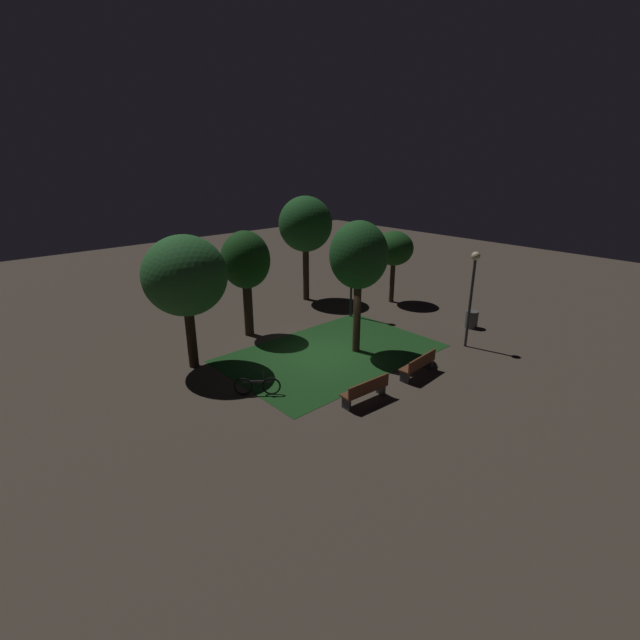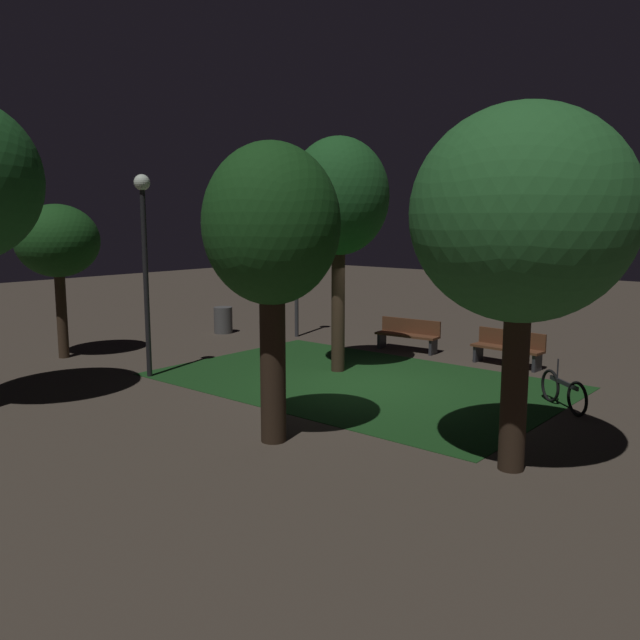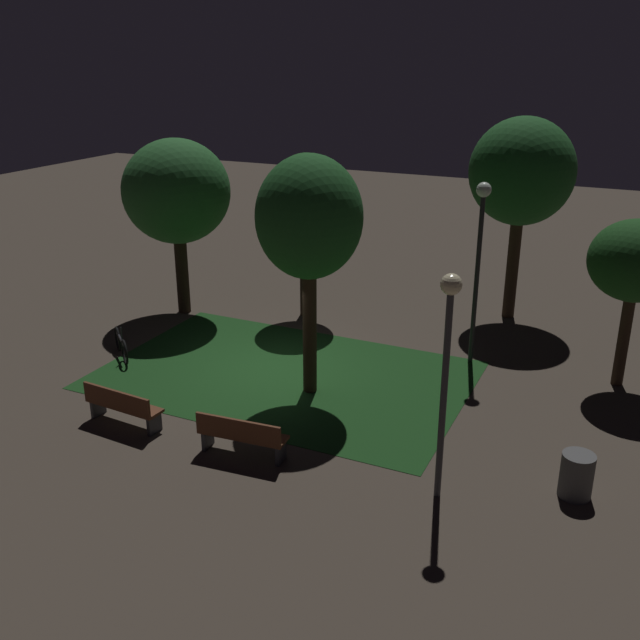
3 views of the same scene
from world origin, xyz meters
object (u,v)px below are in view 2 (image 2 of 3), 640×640
Objects in this scene: bench_lawn_edge at (509,347)px; tree_back_left at (57,242)px; lamp_post_plaza_west at (144,241)px; bicycle at (563,391)px; tree_tall_center at (339,199)px; tree_back_right at (271,229)px; trash_bin at (223,320)px; bench_front_left at (408,334)px; tree_left_canopy at (522,216)px; lamp_post_near_wall at (296,244)px.

bench_lawn_edge is 0.46× the size of tree_back_left.
lamp_post_plaza_west is 9.46m from bicycle.
tree_tall_center is 1.14× the size of tree_back_right.
bicycle reaches higher than trash_bin.
tree_tall_center is 4.53m from lamp_post_plaza_west.
trash_bin is (6.16, -1.81, -3.67)m from tree_tall_center.
tree_tall_center is at bearing 3.48° from bicycle.
lamp_post_plaza_west reaches higher than trash_bin.
bench_front_left is at bearing -89.03° from tree_tall_center.
tree_tall_center is 7.45m from tree_back_left.
bench_lawn_edge is 11.79m from tree_back_left.
bicycle is (-8.30, -3.57, -2.78)m from lamp_post_plaza_west.
tree_left_canopy is 1.30× the size of tree_back_left.
lamp_post_plaza_west is 6.55m from trash_bin.
bench_lawn_edge is 0.33× the size of tree_tall_center.
tree_back_left is 4.77× the size of trash_bin.
tree_back_left is 3.10× the size of bicycle.
bench_front_left reaches higher than trash_bin.
trash_bin is 0.65× the size of bicycle.
bench_lawn_edge is 3.75m from bicycle.
tree_tall_center is 4.26× the size of bicycle.
tree_left_canopy is (-2.96, 6.46, 3.18)m from bench_lawn_edge.
lamp_post_plaza_west is at bearing -14.30° from tree_back_right.
lamp_post_plaza_west reaches higher than lamp_post_near_wall.
lamp_post_near_wall reaches higher than bicycle.
tree_back_right is (0.55, 7.81, 2.98)m from bench_lawn_edge.
bench_front_left is at bearing -47.60° from tree_left_canopy.
bicycle is (-11.81, -3.76, -2.69)m from tree_back_left.
lamp_post_near_wall is at bearing -81.44° from lamp_post_plaza_west.
bench_front_left is 0.44× the size of lamp_post_near_wall.
tree_tall_center reaches higher than lamp_post_near_wall.
bicycle is (-11.46, 1.49, -0.08)m from trash_bin.
bench_front_left is 4.82m from tree_tall_center.
tree_tall_center is 1.32× the size of lamp_post_near_wall.
tree_back_left is at bearing 27.83° from tree_tall_center.
tree_tall_center is 6.49m from bicycle.
lamp_post_plaza_west is 5.48× the size of trash_bin.
tree_tall_center is 1.37× the size of tree_back_left.
tree_back_left is (9.40, 6.64, 2.55)m from bench_lawn_edge.
tree_tall_center is 1.06× the size of tree_left_canopy.
bench_front_left is 4.57m from lamp_post_near_wall.
bicycle is at bearing 164.60° from lamp_post_near_wall.
tree_back_left is (8.85, -1.17, -0.43)m from tree_back_right.
tree_back_right is 5.73× the size of trash_bin.
tree_back_left is 6.82m from lamp_post_near_wall.
lamp_post_near_wall reaches higher than bench_lawn_edge.
lamp_post_near_wall is (6.81, 0.33, 2.39)m from bench_lawn_edge.
lamp_post_plaza_west reaches higher than tree_back_left.
lamp_post_plaza_west is at bearing -176.87° from tree_back_left.
bench_lawn_edge is at bearing -65.36° from tree_left_canopy.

